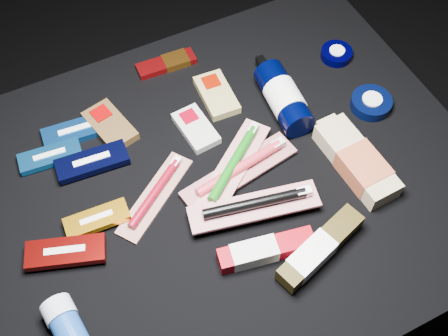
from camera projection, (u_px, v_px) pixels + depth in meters
name	position (u px, v px, depth m)	size (l,w,h in m)	color
ground	(220.00, 265.00, 1.39)	(3.00, 3.00, 0.00)	black
cloth_table	(220.00, 229.00, 1.22)	(0.98, 0.78, 0.40)	black
luna_bar_0	(76.00, 131.00, 1.10)	(0.13, 0.06, 0.02)	#104590
luna_bar_1	(50.00, 156.00, 1.07)	(0.12, 0.06, 0.02)	#115697
luna_bar_2	(92.00, 162.00, 1.06)	(0.14, 0.06, 0.02)	black
luna_bar_3	(97.00, 219.00, 0.99)	(0.12, 0.05, 0.01)	orange
luna_bar_4	(66.00, 252.00, 0.95)	(0.14, 0.09, 0.02)	#6A0907
clif_bar_0	(109.00, 124.00, 1.11)	(0.09, 0.13, 0.02)	#4C3519
clif_bar_1	(195.00, 127.00, 1.11)	(0.06, 0.11, 0.02)	beige
clif_bar_2	(216.00, 93.00, 1.15)	(0.07, 0.12, 0.02)	tan
power_bar	(169.00, 63.00, 1.20)	(0.13, 0.05, 0.02)	maroon
lotion_bottle	(284.00, 98.00, 1.12)	(0.08, 0.21, 0.07)	black
cream_tin_upper	(336.00, 54.00, 1.21)	(0.07, 0.07, 0.02)	black
cream_tin_lower	(371.00, 103.00, 1.14)	(0.08, 0.08, 0.03)	black
bodywash_bottle	(357.00, 162.00, 1.05)	(0.08, 0.20, 0.04)	tan
deodorant_stick	(70.00, 333.00, 0.87)	(0.06, 0.13, 0.05)	navy
toothbrush_pack_0	(156.00, 194.00, 1.03)	(0.19, 0.15, 0.02)	#ABA39E
toothbrush_pack_1	(241.00, 169.00, 1.05)	(0.24, 0.09, 0.03)	#A59F9A
toothbrush_pack_2	(234.00, 164.00, 1.04)	(0.21, 0.18, 0.03)	silver
toothbrush_pack_3	(256.00, 205.00, 0.99)	(0.24, 0.10, 0.03)	silver
toothpaste_carton_red	(262.00, 251.00, 0.96)	(0.17, 0.07, 0.03)	#8C010B
toothpaste_carton_green	(317.00, 251.00, 0.95)	(0.19, 0.09, 0.04)	#32280B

